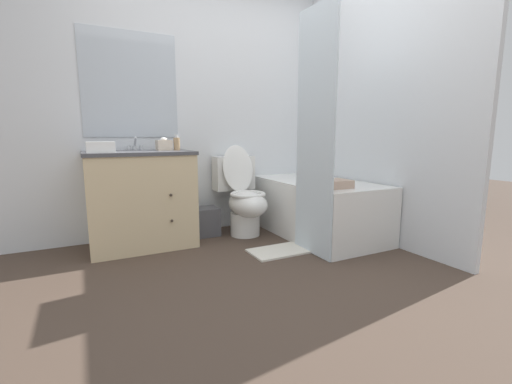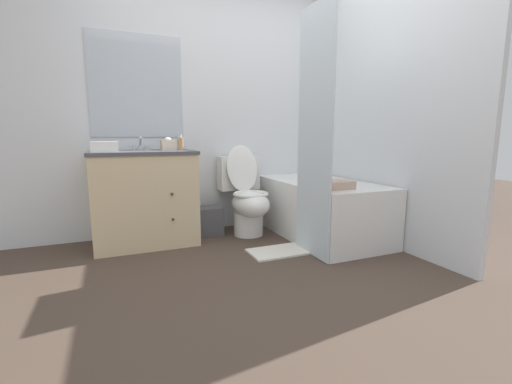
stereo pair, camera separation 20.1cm
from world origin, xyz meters
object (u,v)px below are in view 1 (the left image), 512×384
Objects in this scene: bathtub at (317,207)px; tissue_box at (164,145)px; toilet at (243,197)px; soap_dispenser at (177,143)px; wastebasket at (204,222)px; bath_mat at (280,251)px; sink_faucet at (135,146)px; bath_towel_folded at (332,184)px; vanity_cabinet at (141,198)px; hand_towel_folded at (101,147)px.

tissue_box is at bearing 159.83° from bathtub.
soap_dispenser is at bearing 171.22° from toilet.
tissue_box is (-0.35, 0.03, 0.75)m from wastebasket.
soap_dispenser is 0.28× the size of bath_mat.
toilet is 0.45m from wastebasket.
bath_mat is at bearing -42.04° from sink_faucet.
vanity_cabinet is at bearing 149.49° from bath_towel_folded.
bathtub is 9.58× the size of soap_dispenser.
wastebasket is at bearing 155.05° from bathtub.
hand_towel_folded is (-1.26, -0.09, 0.51)m from toilet.
hand_towel_folded is at bearing -176.09° from toilet.
hand_towel_folded is (-0.54, -0.24, -0.01)m from tissue_box.
sink_faucet reaches higher than bath_mat.
toilet is (0.95, -0.26, -0.51)m from sink_faucet.
soap_dispenser reaches higher than bath_mat.
sink_faucet is 0.69× the size of hand_towel_folded.
bathtub is 2.02m from hand_towel_folded.
bath_mat is (1.00, -0.90, -0.87)m from sink_faucet.
hand_towel_folded is at bearing -130.96° from sink_faucet.
bath_towel_folded reaches higher than bathtub.
tissue_box is at bearing 167.98° from toilet.
tissue_box is at bearing 20.84° from vanity_cabinet.
bath_mat is (0.76, -0.79, -0.88)m from tissue_box.
bath_towel_folded is at bearing -112.88° from bathtub.
bathtub is 6.66× the size of hand_towel_folded.
wastebasket reaches higher than bath_mat.
sink_faucet reaches higher than toilet.
wastebasket is (-1.01, 0.47, -0.13)m from bathtub.
bathtub is at bearing -20.17° from tissue_box.
toilet is at bearing 151.69° from bathtub.
wastebasket is (0.59, 0.06, -0.29)m from vanity_cabinet.
bath_towel_folded is at bearing -17.81° from bath_mat.
bath_mat is (1.00, -0.70, -0.42)m from vanity_cabinet.
vanity_cabinet is at bearing -159.16° from tissue_box.
sink_faucet is at bearing 166.69° from wastebasket.
bath_towel_folded is at bearing -21.81° from hand_towel_folded.
toilet is 6.14× the size of soap_dispenser.
hand_towel_folded reaches higher than vanity_cabinet.
toilet reaches higher than bathtub.
soap_dispenser is at bearing 5.48° from vanity_cabinet.
bathtub reaches higher than bath_mat.
vanity_cabinet reaches higher than bath_towel_folded.
toilet is 0.82m from soap_dispenser.
soap_dispenser reaches higher than bath_towel_folded.
bathtub is 10.03× the size of tissue_box.
tissue_box is at bearing 150.63° from soap_dispenser.
tissue_box is 0.59m from hand_towel_folded.
vanity_cabinet is at bearing -174.52° from soap_dispenser.
sink_faucet is 0.10× the size of bathtub.
bath_towel_folded is at bearing -47.22° from wastebasket.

